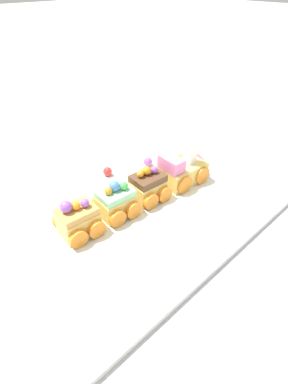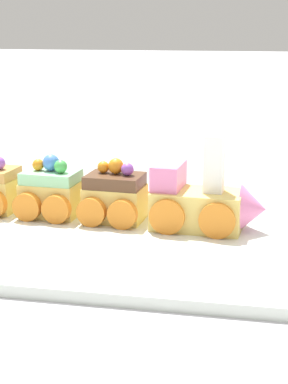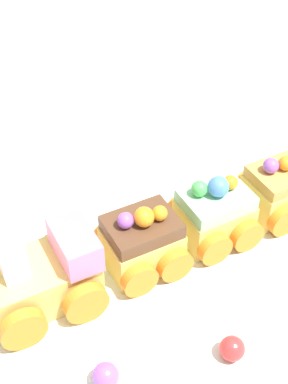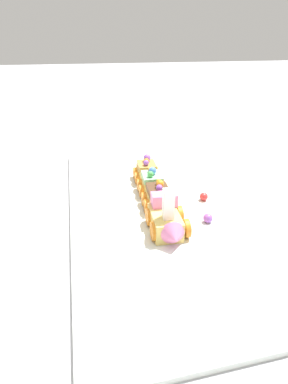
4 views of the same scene
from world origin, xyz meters
The scene contains 8 objects.
ground_plane centered at (0.00, 0.00, 0.00)m, with size 10.00×10.00×0.00m, color #B2B2B7.
display_board centered at (0.00, 0.00, 0.01)m, with size 0.83×0.40×0.01m, color silver.
cake_train_locomotive centered at (0.12, 0.00, 0.04)m, with size 0.13×0.09×0.11m.
cake_car_chocolate centered at (0.01, 0.01, 0.04)m, with size 0.08×0.08×0.07m.
cake_car_mint centered at (-0.07, 0.02, 0.04)m, with size 0.08×0.08×0.07m.
cake_car_caramel centered at (-0.15, 0.02, 0.04)m, with size 0.08×0.08×0.08m.
gumball_purple centered at (0.10, 0.10, 0.02)m, with size 0.02×0.02×0.02m, color #9956C6.
gumball_red centered at (0.00, 0.14, 0.02)m, with size 0.02×0.02×0.02m, color red.
Camera 4 is at (0.63, -0.17, 0.38)m, focal length 28.00 mm.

